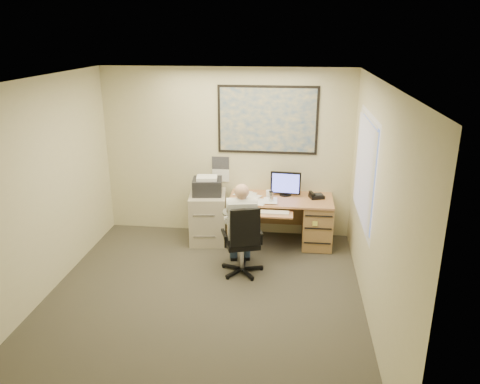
# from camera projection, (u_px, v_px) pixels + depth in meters

# --- Properties ---
(room_shell) EXTENTS (4.00, 4.50, 2.70)m
(room_shell) POSITION_uv_depth(u_px,v_px,m) (199.00, 201.00, 5.39)
(room_shell) COLOR #38352B
(room_shell) RESTS_ON ground
(desk) EXTENTS (1.60, 0.97, 1.13)m
(desk) POSITION_uv_depth(u_px,v_px,m) (302.00, 217.00, 7.34)
(desk) COLOR tan
(desk) RESTS_ON ground
(world_map) EXTENTS (1.56, 0.03, 1.06)m
(world_map) POSITION_uv_depth(u_px,v_px,m) (268.00, 120.00, 7.24)
(world_map) COLOR #1E4C93
(world_map) RESTS_ON room_shell
(wall_calendar) EXTENTS (0.28, 0.01, 0.42)m
(wall_calendar) POSITION_uv_depth(u_px,v_px,m) (221.00, 169.00, 7.59)
(wall_calendar) COLOR white
(wall_calendar) RESTS_ON room_shell
(window_blinds) EXTENTS (0.06, 1.40, 1.30)m
(window_blinds) POSITION_uv_depth(u_px,v_px,m) (365.00, 170.00, 5.86)
(window_blinds) COLOR beige
(window_blinds) RESTS_ON room_shell
(filing_cabinet) EXTENTS (0.64, 0.74, 1.08)m
(filing_cabinet) POSITION_uv_depth(u_px,v_px,m) (208.00, 213.00, 7.44)
(filing_cabinet) COLOR #AEA48C
(filing_cabinet) RESTS_ON ground
(office_chair) EXTENTS (0.76, 0.76, 1.02)m
(office_chair) POSITION_uv_depth(u_px,v_px,m) (240.00, 254.00, 6.44)
(office_chair) COLOR black
(office_chair) RESTS_ON ground
(person) EXTENTS (0.66, 0.84, 1.28)m
(person) POSITION_uv_depth(u_px,v_px,m) (242.00, 229.00, 6.40)
(person) COLOR silver
(person) RESTS_ON office_chair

